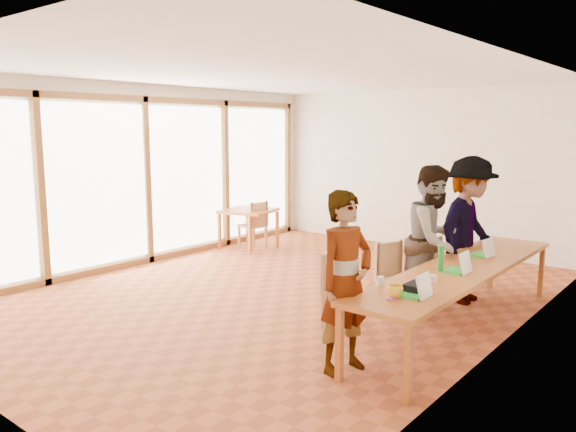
% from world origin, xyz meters
% --- Properties ---
extents(ground, '(8.00, 8.00, 0.00)m').
position_xyz_m(ground, '(0.00, 0.00, 0.00)').
color(ground, '#AF512A').
rests_on(ground, ground).
extents(wall_back, '(6.00, 0.10, 3.00)m').
position_xyz_m(wall_back, '(0.00, 4.00, 1.50)').
color(wall_back, white).
rests_on(wall_back, ground).
extents(wall_right, '(0.10, 8.00, 3.00)m').
position_xyz_m(wall_right, '(3.00, 0.00, 1.50)').
color(wall_right, white).
rests_on(wall_right, ground).
extents(window_wall, '(0.10, 8.00, 3.00)m').
position_xyz_m(window_wall, '(-2.96, 0.00, 1.50)').
color(window_wall, white).
rests_on(window_wall, ground).
extents(ceiling, '(6.00, 8.00, 0.04)m').
position_xyz_m(ceiling, '(0.00, 0.00, 3.02)').
color(ceiling, white).
rests_on(ceiling, wall_back).
extents(communal_table, '(0.80, 4.00, 0.75)m').
position_xyz_m(communal_table, '(2.50, 0.15, 0.70)').
color(communal_table, '#B96D29').
rests_on(communal_table, ground).
extents(side_table, '(0.90, 0.90, 0.75)m').
position_xyz_m(side_table, '(-2.40, 1.89, 0.67)').
color(side_table, '#B96D29').
rests_on(side_table, ground).
extents(chair_near, '(0.53, 0.53, 0.46)m').
position_xyz_m(chair_near, '(1.27, -0.59, 0.53)').
color(chair_near, tan).
rests_on(chair_near, ground).
extents(chair_mid, '(0.54, 0.54, 0.47)m').
position_xyz_m(chair_mid, '(1.60, 0.23, 0.55)').
color(chair_mid, tan).
rests_on(chair_mid, ground).
extents(chair_far, '(0.46, 0.46, 0.53)m').
position_xyz_m(chair_far, '(1.47, 1.61, 0.61)').
color(chair_far, tan).
rests_on(chair_far, ground).
extents(chair_empty, '(0.46, 0.46, 0.43)m').
position_xyz_m(chair_empty, '(1.70, 1.27, 0.49)').
color(chair_empty, tan).
rests_on(chair_empty, ground).
extents(chair_spare, '(0.48, 0.48, 0.49)m').
position_xyz_m(chair_spare, '(-2.25, 1.94, 0.56)').
color(chair_spare, tan).
rests_on(chair_spare, ground).
extents(person_near, '(0.52, 0.69, 1.72)m').
position_xyz_m(person_near, '(2.06, -1.55, 0.86)').
color(person_near, gray).
rests_on(person_near, ground).
extents(person_mid, '(0.78, 0.96, 1.84)m').
position_xyz_m(person_mid, '(1.95, 0.57, 0.92)').
color(person_mid, gray).
rests_on(person_mid, ground).
extents(person_far, '(0.74, 1.26, 1.93)m').
position_xyz_m(person_far, '(2.13, 1.25, 0.96)').
color(person_far, gray).
rests_on(person_far, ground).
extents(laptop_near, '(0.24, 0.27, 0.22)m').
position_xyz_m(laptop_near, '(2.64, -1.22, 0.81)').
color(laptop_near, '#35D444').
rests_on(laptop_near, communal_table).
extents(laptop_mid, '(0.24, 0.28, 0.23)m').
position_xyz_m(laptop_mid, '(2.59, -0.13, 0.81)').
color(laptop_mid, '#35D444').
rests_on(laptop_mid, communal_table).
extents(laptop_far, '(0.25, 0.28, 0.22)m').
position_xyz_m(laptop_far, '(2.51, 0.80, 0.81)').
color(laptop_far, '#35D444').
rests_on(laptop_far, communal_table).
extents(yellow_mug, '(0.15, 0.15, 0.11)m').
position_xyz_m(yellow_mug, '(2.47, -1.36, 0.81)').
color(yellow_mug, yellow).
rests_on(yellow_mug, communal_table).
extents(green_bottle, '(0.07, 0.07, 0.28)m').
position_xyz_m(green_bottle, '(2.39, -0.19, 0.89)').
color(green_bottle, '#207E2B').
rests_on(green_bottle, communal_table).
extents(clear_glass, '(0.07, 0.07, 0.09)m').
position_xyz_m(clear_glass, '(2.17, -1.11, 0.80)').
color(clear_glass, silver).
rests_on(clear_glass, communal_table).
extents(condiment_cup, '(0.08, 0.08, 0.06)m').
position_xyz_m(condiment_cup, '(2.50, -0.63, 0.78)').
color(condiment_cup, white).
rests_on(condiment_cup, communal_table).
extents(pink_phone, '(0.05, 0.10, 0.01)m').
position_xyz_m(pink_phone, '(2.48, -1.45, 0.76)').
color(pink_phone, '#BE3D7C').
rests_on(pink_phone, communal_table).
extents(black_pouch, '(0.16, 0.26, 0.09)m').
position_xyz_m(black_pouch, '(2.55, -1.10, 0.80)').
color(black_pouch, black).
rests_on(black_pouch, communal_table).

